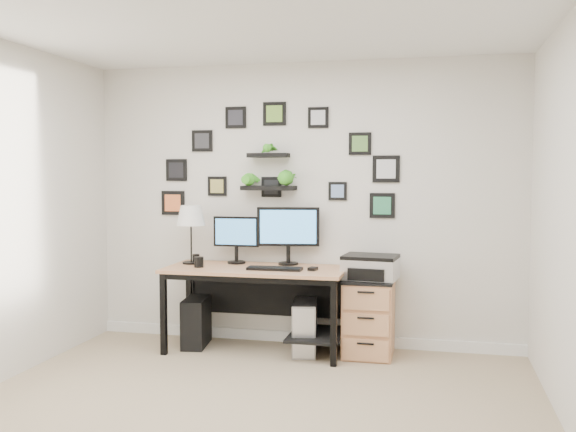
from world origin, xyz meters
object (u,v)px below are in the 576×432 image
(pc_tower_black, at_px, (196,322))
(file_cabinet, at_px, (369,317))
(pc_tower_grey, at_px, (305,327))
(monitor_left, at_px, (236,236))
(table_lamp, at_px, (191,217))
(mug, at_px, (199,262))
(desk, at_px, (261,281))
(monitor_right, at_px, (288,231))
(printer, at_px, (370,267))

(pc_tower_black, xyz_separation_m, file_cabinet, (1.58, 0.05, 0.11))
(file_cabinet, bearing_deg, pc_tower_grey, -173.62)
(monitor_left, height_order, table_lamp, table_lamp)
(monitor_left, relative_size, mug, 4.65)
(desk, height_order, monitor_right, monitor_right)
(desk, xyz_separation_m, pc_tower_grey, (0.41, -0.00, -0.40))
(monitor_left, relative_size, printer, 0.88)
(monitor_right, xyz_separation_m, pc_tower_grey, (0.20, -0.20, -0.83))
(mug, relative_size, pc_tower_black, 0.21)
(mug, bearing_deg, monitor_right, 23.78)
(monitor_right, relative_size, file_cabinet, 0.84)
(pc_tower_grey, bearing_deg, table_lamp, 176.15)
(desk, xyz_separation_m, monitor_right, (0.21, 0.20, 0.44))
(monitor_left, relative_size, pc_tower_grey, 0.89)
(table_lamp, bearing_deg, mug, -53.14)
(desk, relative_size, pc_tower_grey, 3.28)
(mug, height_order, pc_tower_black, mug)
(desk, bearing_deg, mug, -166.23)
(pc_tower_grey, bearing_deg, monitor_left, 165.50)
(monitor_left, relative_size, file_cabinet, 0.65)
(pc_tower_black, height_order, file_cabinet, file_cabinet)
(table_lamp, distance_m, printer, 1.71)
(pc_tower_grey, relative_size, printer, 0.99)
(monitor_left, bearing_deg, file_cabinet, -5.30)
(pc_tower_grey, bearing_deg, mug, -172.32)
(pc_tower_black, bearing_deg, desk, -8.72)
(monitor_right, bearing_deg, pc_tower_black, -167.02)
(table_lamp, relative_size, pc_tower_black, 1.22)
(pc_tower_black, bearing_deg, pc_tower_grey, -8.73)
(desk, bearing_deg, monitor_right, 43.21)
(desk, relative_size, mug, 17.06)
(mug, distance_m, pc_tower_black, 0.60)
(monitor_left, height_order, monitor_right, monitor_right)
(monitor_left, xyz_separation_m, file_cabinet, (1.24, -0.12, -0.67))
(monitor_left, height_order, file_cabinet, monitor_left)
(table_lamp, distance_m, pc_tower_black, 0.97)
(mug, relative_size, pc_tower_grey, 0.19)
(printer, bearing_deg, desk, -176.66)
(mug, distance_m, pc_tower_grey, 1.10)
(monitor_left, distance_m, mug, 0.45)
(table_lamp, relative_size, mug, 5.76)
(printer, bearing_deg, monitor_right, 169.64)
(pc_tower_grey, distance_m, printer, 0.79)
(file_cabinet, bearing_deg, desk, -176.54)
(file_cabinet, bearing_deg, table_lamp, 179.61)
(monitor_right, bearing_deg, printer, -10.36)
(desk, relative_size, file_cabinet, 2.39)
(table_lamp, bearing_deg, pc_tower_black, -43.52)
(table_lamp, bearing_deg, desk, -5.79)
(monitor_left, distance_m, table_lamp, 0.45)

